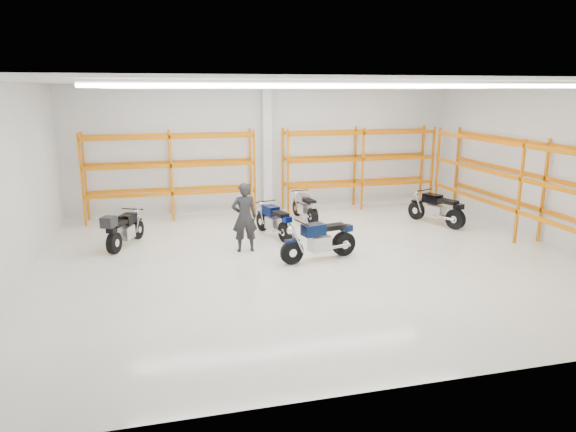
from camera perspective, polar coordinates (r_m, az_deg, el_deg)
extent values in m
plane|color=beige|center=(13.48, 2.82, -4.85)|extent=(14.00, 14.00, 0.00)
cube|color=silver|center=(18.70, -2.48, 7.50)|extent=(14.00, 0.02, 4.50)
cube|color=silver|center=(7.54, 16.36, -2.67)|extent=(14.00, 0.02, 4.50)
cube|color=silver|center=(12.80, -28.65, 2.85)|extent=(0.02, 12.00, 4.50)
cube|color=silver|center=(16.39, 27.14, 5.09)|extent=(0.02, 12.00, 4.50)
cube|color=white|center=(12.77, 3.06, 14.65)|extent=(14.00, 12.00, 0.02)
cube|color=white|center=(9.94, 8.30, 14.18)|extent=(10.00, 0.22, 0.10)
cube|color=white|center=(13.25, 2.40, 14.19)|extent=(10.00, 0.22, 0.10)
cube|color=white|center=(16.15, -0.70, 14.15)|extent=(10.00, 0.22, 0.10)
cylinder|color=black|center=(13.02, 0.44, -4.07)|extent=(0.64, 0.27, 0.62)
cylinder|color=black|center=(13.78, 6.19, -3.08)|extent=(0.67, 0.33, 0.64)
cylinder|color=silver|center=(13.02, 0.44, -4.07)|extent=(0.24, 0.19, 0.21)
cylinder|color=silver|center=(13.78, 6.19, -3.08)|extent=(0.27, 0.26, 0.23)
cube|color=#071433|center=(12.93, 0.44, -2.75)|extent=(0.40, 0.24, 0.06)
cube|color=#B7B7BC|center=(13.36, 3.52, -3.06)|extent=(0.61, 0.49, 0.40)
cube|color=#A5A5AA|center=(13.59, 4.95, -3.25)|extent=(0.74, 0.29, 0.08)
cube|color=#071433|center=(13.16, 2.85, -1.53)|extent=(0.65, 0.48, 0.29)
cube|color=black|center=(13.46, 4.99, -1.22)|extent=(0.74, 0.46, 0.12)
cube|color=#071433|center=(13.71, 6.53, -1.33)|extent=(0.32, 0.28, 0.17)
cylinder|color=black|center=(12.93, 1.50, -0.74)|extent=(0.20, 0.72, 0.04)
sphere|color=silver|center=(12.83, 0.28, -1.62)|extent=(0.20, 0.20, 0.20)
cylinder|color=silver|center=(13.48, 5.47, -3.41)|extent=(0.78, 0.27, 0.09)
cylinder|color=black|center=(15.86, -16.33, -1.45)|extent=(0.34, 0.57, 0.57)
cylinder|color=black|center=(14.65, -18.76, -2.85)|extent=(0.40, 0.61, 0.59)
cylinder|color=silver|center=(15.86, -16.33, -1.45)|extent=(0.20, 0.23, 0.19)
cylinder|color=silver|center=(14.65, -18.76, -2.85)|extent=(0.26, 0.27, 0.21)
cube|color=black|center=(15.79, -16.40, -0.46)|extent=(0.27, 0.37, 0.06)
cube|color=#B7B7BC|center=(15.20, -17.57, -1.76)|extent=(0.51, 0.59, 0.36)
cube|color=#A5A5AA|center=(14.92, -18.18, -2.47)|extent=(0.37, 0.65, 0.08)
cube|color=black|center=(15.26, -17.38, -0.28)|extent=(0.51, 0.62, 0.27)
cube|color=black|center=(14.80, -18.31, -0.78)|extent=(0.52, 0.69, 0.11)
cube|color=black|center=(14.49, -19.02, -1.46)|extent=(0.29, 0.31, 0.15)
cylinder|color=black|center=(15.49, -16.90, 0.75)|extent=(0.62, 0.30, 0.03)
sphere|color=silver|center=(15.77, -16.40, 0.45)|extent=(0.18, 0.18, 0.18)
cylinder|color=silver|center=(14.96, -18.76, -2.47)|extent=(0.37, 0.68, 0.09)
cube|color=black|center=(14.33, -19.31, -0.63)|extent=(0.44, 0.46, 0.28)
cylinder|color=black|center=(16.13, -2.91, -0.62)|extent=(0.28, 0.59, 0.58)
cylinder|color=black|center=(14.89, -0.28, -1.79)|extent=(0.34, 0.63, 0.60)
cylinder|color=silver|center=(16.13, -2.91, -0.62)|extent=(0.19, 0.23, 0.19)
cylinder|color=silver|center=(14.89, -0.28, -1.79)|extent=(0.25, 0.26, 0.21)
cube|color=#030D44|center=(16.06, -2.92, 0.38)|extent=(0.24, 0.38, 0.06)
cube|color=#B7B7BC|center=(15.45, -1.59, -0.81)|extent=(0.48, 0.58, 0.37)
cube|color=#A5A5AA|center=(15.17, -0.91, -1.47)|extent=(0.31, 0.68, 0.08)
cube|color=#030D44|center=(15.51, -1.92, 0.65)|extent=(0.47, 0.62, 0.27)
cube|color=black|center=(15.05, -0.92, 0.24)|extent=(0.46, 0.70, 0.12)
cube|color=#030D44|center=(14.73, -0.13, -0.37)|extent=(0.28, 0.30, 0.16)
cylinder|color=black|center=(15.75, -2.51, 1.64)|extent=(0.66, 0.23, 0.03)
sphere|color=silver|center=(16.03, -2.99, 1.29)|extent=(0.18, 0.18, 0.18)
cylinder|color=silver|center=(15.06, -1.35, -1.58)|extent=(0.29, 0.72, 0.09)
cylinder|color=black|center=(18.04, 0.98, 0.91)|extent=(0.18, 0.56, 0.56)
cylinder|color=black|center=(16.80, 2.77, -0.05)|extent=(0.24, 0.59, 0.57)
cylinder|color=silver|center=(18.04, 0.98, 0.91)|extent=(0.15, 0.20, 0.19)
cylinder|color=silver|center=(16.80, 2.77, -0.05)|extent=(0.21, 0.23, 0.20)
cube|color=#99989E|center=(17.98, 0.98, 1.77)|extent=(0.18, 0.35, 0.06)
cube|color=#B7B7BC|center=(17.37, 1.88, 0.77)|extent=(0.39, 0.52, 0.35)
cube|color=#A5A5AA|center=(17.07, 2.34, 0.22)|extent=(0.19, 0.66, 0.07)
cube|color=#99989E|center=(17.44, 1.68, 2.01)|extent=(0.38, 0.55, 0.26)
cube|color=black|center=(16.97, 2.36, 1.68)|extent=(0.35, 0.64, 0.11)
cube|color=#99989E|center=(16.64, 2.89, 1.16)|extent=(0.23, 0.26, 0.15)
cylinder|color=black|center=(17.68, 1.28, 2.85)|extent=(0.65, 0.11, 0.03)
sphere|color=silver|center=(17.96, 0.94, 2.55)|extent=(0.18, 0.18, 0.18)
cylinder|color=silver|center=(16.98, 1.94, 0.15)|extent=(0.17, 0.70, 0.08)
cylinder|color=black|center=(18.04, 14.07, 0.61)|extent=(0.36, 0.62, 0.63)
cylinder|color=black|center=(17.13, 18.11, -0.33)|extent=(0.42, 0.67, 0.65)
cylinder|color=silver|center=(18.04, 14.07, 0.61)|extent=(0.22, 0.25, 0.21)
cylinder|color=silver|center=(17.13, 18.11, -0.33)|extent=(0.28, 0.29, 0.23)
cube|color=black|center=(17.98, 14.13, 1.58)|extent=(0.29, 0.41, 0.06)
cube|color=#B7B7BC|center=(17.53, 16.14, 0.51)|extent=(0.56, 0.64, 0.40)
cube|color=#A5A5AA|center=(17.33, 17.16, -0.07)|extent=(0.40, 0.72, 0.08)
cube|color=black|center=(17.56, 15.74, 1.89)|extent=(0.55, 0.68, 0.29)
cube|color=black|center=(17.22, 17.28, 1.55)|extent=(0.55, 0.76, 0.13)
cube|color=black|center=(16.99, 18.44, 1.01)|extent=(0.32, 0.34, 0.17)
cylinder|color=black|center=(17.73, 14.89, 2.81)|extent=(0.69, 0.32, 0.04)
sphere|color=silver|center=(17.95, 14.08, 2.45)|extent=(0.20, 0.20, 0.20)
cylinder|color=silver|center=(17.17, 16.94, -0.17)|extent=(0.39, 0.76, 0.09)
imported|color=black|center=(13.95, -4.86, -0.14)|extent=(0.70, 0.46, 1.91)
cube|color=white|center=(18.53, -2.36, 7.44)|extent=(0.32, 0.32, 4.50)
cube|color=#DC6800|center=(18.47, -21.61, 4.10)|extent=(0.07, 0.07, 3.00)
cube|color=#DC6800|center=(17.69, -21.93, 3.68)|extent=(0.07, 0.07, 3.00)
cube|color=#DC6800|center=(18.31, -12.89, 4.65)|extent=(0.07, 0.07, 3.00)
cube|color=#DC6800|center=(17.52, -12.81, 4.25)|extent=(0.07, 0.07, 3.00)
cube|color=#DC6800|center=(18.57, -4.20, 5.09)|extent=(0.07, 0.07, 3.00)
cube|color=#DC6800|center=(17.79, -3.75, 4.72)|extent=(0.07, 0.07, 3.00)
cube|color=#DC6800|center=(18.40, -12.79, 2.93)|extent=(5.60, 0.07, 0.12)
cube|color=#DC6800|center=(17.62, -12.72, 2.45)|extent=(5.60, 0.07, 0.12)
cube|color=#DC6800|center=(18.25, -12.95, 5.82)|extent=(5.60, 0.07, 0.12)
cube|color=#DC6800|center=(17.46, -12.88, 5.47)|extent=(5.60, 0.07, 0.12)
cube|color=#DC6800|center=(18.15, -13.11, 8.75)|extent=(5.60, 0.07, 0.12)
cube|color=#DC6800|center=(17.35, -13.05, 8.53)|extent=(5.60, 0.07, 0.12)
cube|color=#DC6800|center=(18.81, -0.58, 5.24)|extent=(0.07, 0.07, 3.00)
cube|color=#DC6800|center=(18.04, 0.02, 4.87)|extent=(0.07, 0.07, 3.00)
cube|color=#DC6800|center=(19.65, 7.42, 5.50)|extent=(0.07, 0.07, 3.00)
cube|color=#DC6800|center=(18.92, 8.30, 5.15)|extent=(0.07, 0.07, 3.00)
cube|color=#DC6800|center=(20.83, 14.65, 5.64)|extent=(0.07, 0.07, 3.00)
cube|color=#DC6800|center=(20.14, 15.73, 5.30)|extent=(0.07, 0.07, 3.00)
cube|color=#DC6800|center=(19.74, 7.37, 3.88)|extent=(5.60, 0.07, 0.12)
cube|color=#DC6800|center=(19.01, 8.24, 3.47)|extent=(5.60, 0.07, 0.12)
cube|color=#DC6800|center=(19.60, 7.45, 6.58)|extent=(5.60, 0.07, 0.12)
cube|color=#DC6800|center=(18.86, 8.34, 6.27)|extent=(5.60, 0.07, 0.12)
cube|color=#DC6800|center=(19.50, 7.54, 9.31)|extent=(5.60, 0.07, 0.12)
cube|color=#DC6800|center=(18.76, 8.44, 9.11)|extent=(5.60, 0.07, 0.12)
cube|color=#DC6800|center=(16.43, 26.54, 2.51)|extent=(0.07, 0.07, 3.00)
cube|color=#DC6800|center=(15.92, 24.35, 2.42)|extent=(0.07, 0.07, 3.00)
cube|color=#DC6800|center=(20.00, 18.25, 5.06)|extent=(0.07, 0.07, 3.00)
cube|color=#DC6800|center=(19.58, 16.26, 5.03)|extent=(0.07, 0.07, 3.00)
cube|color=#DC6800|center=(16.53, 26.33, 0.60)|extent=(0.07, 9.00, 0.12)
cube|color=#DC6800|center=(16.03, 24.15, 0.45)|extent=(0.07, 9.00, 0.12)
cube|color=#DC6800|center=(16.37, 26.68, 3.79)|extent=(0.07, 9.00, 0.12)
cube|color=#DC6800|center=(15.86, 24.48, 3.74)|extent=(0.07, 9.00, 0.12)
cube|color=#DC6800|center=(16.25, 27.04, 7.04)|extent=(0.07, 9.00, 0.12)
cube|color=#DC6800|center=(15.74, 24.82, 7.10)|extent=(0.07, 9.00, 0.12)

